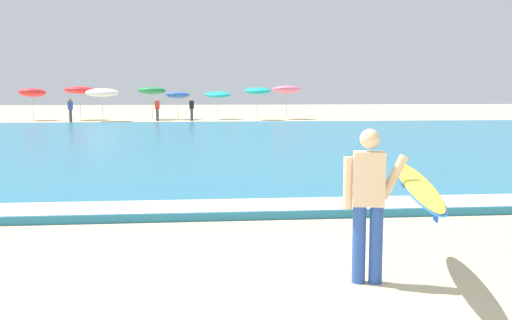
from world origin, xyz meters
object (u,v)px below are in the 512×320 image
beach_umbrella_2 (102,93)px  beachgoer_near_row_right (157,109)px  surfer_with_board (393,192)px  beach_umbrella_1 (80,90)px  beach_umbrella_6 (257,91)px  beachgoer_near_row_left (192,109)px  beachgoer_near_row_mid (70,109)px  beach_umbrella_0 (32,93)px  beach_umbrella_3 (152,91)px  beach_umbrella_4 (178,95)px  beach_umbrella_5 (218,95)px  beach_umbrella_7 (286,90)px

beach_umbrella_2 → beachgoer_near_row_right: beach_umbrella_2 is taller
surfer_with_board → beach_umbrella_1: size_ratio=1.08×
beach_umbrella_6 → beachgoer_near_row_left: size_ratio=1.50×
beachgoer_near_row_mid → beach_umbrella_1: bearing=87.6°
beach_umbrella_0 → beach_umbrella_2: beach_umbrella_0 is taller
beach_umbrella_1 → beach_umbrella_6: size_ratio=1.03×
beach_umbrella_3 → beachgoer_near_row_left: beach_umbrella_3 is taller
beach_umbrella_3 → beachgoer_near_row_mid: (-5.19, -2.87, -1.25)m
beach_umbrella_3 → beach_umbrella_4: 1.89m
surfer_with_board → beach_umbrella_5: 37.20m
surfer_with_board → beachgoer_near_row_mid: (-10.62, 34.10, -0.19)m
beach_umbrella_0 → beach_umbrella_5: 13.09m
beach_umbrella_3 → beach_umbrella_5: 4.80m
beach_umbrella_0 → beach_umbrella_6: 15.88m
beach_umbrella_1 → beach_umbrella_6: (12.65, -1.21, -0.07)m
beach_umbrella_1 → beach_umbrella_3: 5.08m
beach_umbrella_2 → beachgoer_near_row_left: 6.18m
beachgoer_near_row_right → beach_umbrella_3: bearing=104.2°
beach_umbrella_3 → beachgoer_near_row_right: bearing=-75.8°
beach_umbrella_3 → beach_umbrella_5: beach_umbrella_3 is taller
surfer_with_board → beachgoer_near_row_left: 35.07m
surfer_with_board → beach_umbrella_6: (2.14, 35.69, 1.03)m
beach_umbrella_0 → beach_umbrella_1: size_ratio=0.96×
surfer_with_board → beachgoer_near_row_right: 35.33m
beach_umbrella_7 → beach_umbrella_3: bearing=178.2°
beach_umbrella_0 → beach_umbrella_4: (10.14, 0.32, -0.19)m
surfer_with_board → beach_umbrella_5: size_ratio=1.25×
beach_umbrella_6 → beachgoer_near_row_left: 4.90m
beach_umbrella_3 → beachgoer_near_row_right: beach_umbrella_3 is taller
beach_umbrella_1 → beachgoer_near_row_right: (5.58, -1.91, -1.29)m
beach_umbrella_1 → beach_umbrella_4: 6.95m
surfer_with_board → beach_umbrella_0: size_ratio=1.13×
beach_umbrella_3 → beach_umbrella_5: (4.79, 0.22, -0.29)m
beach_umbrella_0 → beach_umbrella_2: bearing=-18.2°
beach_umbrella_5 → beach_umbrella_7: beach_umbrella_7 is taller
beachgoer_near_row_right → beach_umbrella_0: bearing=169.8°
beachgoer_near_row_left → beachgoer_near_row_right: 2.37m
beach_umbrella_3 → beachgoer_near_row_right: (0.50, -1.98, -1.25)m
beach_umbrella_4 → beachgoer_near_row_right: size_ratio=1.31×
surfer_with_board → beachgoer_near_row_left: bearing=94.2°
beach_umbrella_2 → beach_umbrella_6: beach_umbrella_6 is taller
beach_umbrella_1 → beachgoer_near_row_left: size_ratio=1.55×
beach_umbrella_0 → beachgoer_near_row_mid: beach_umbrella_0 is taller
beach_umbrella_1 → beach_umbrella_3: size_ratio=1.01×
surfer_with_board → beachgoer_near_row_left: (-2.55, 34.98, -0.19)m
beach_umbrella_3 → beachgoer_near_row_right: 2.40m
beach_umbrella_1 → surfer_with_board: bearing=-74.1°
beach_umbrella_6 → beachgoer_near_row_left: (-4.69, -0.71, -1.22)m
beach_umbrella_7 → beachgoer_near_row_right: 9.55m
beach_umbrella_4 → beachgoer_near_row_left: beach_umbrella_4 is taller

